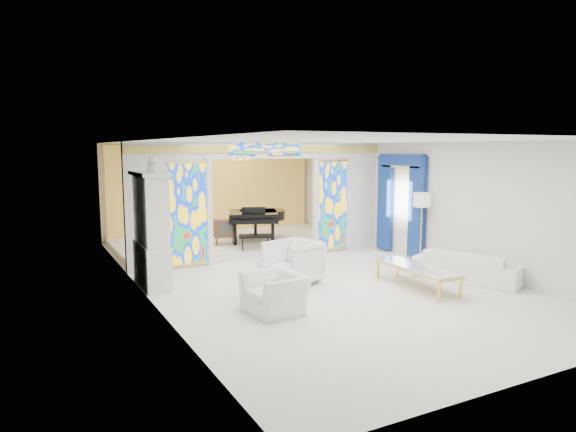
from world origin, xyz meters
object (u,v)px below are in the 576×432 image
tv_console (225,228)px  coffee_table (417,268)px  sofa (468,266)px  armchair_left (275,293)px  china_cabinet (151,231)px  armchair_right (293,262)px  grand_piano (257,216)px

tv_console → coffee_table: bearing=-55.5°
sofa → tv_console: bearing=9.3°
armchair_left → sofa: size_ratio=0.47×
armchair_left → sofa: (4.66, 0.00, -0.01)m
china_cabinet → coffee_table: china_cabinet is taller
armchair_right → tv_console: armchair_right is taller
grand_piano → armchair_left: bearing=-89.8°
coffee_table → grand_piano: (-1.00, 5.70, 0.46)m
coffee_table → tv_console: bearing=110.7°
china_cabinet → grand_piano: china_cabinet is taller
armchair_right → grand_piano: bearing=149.8°
china_cabinet → coffee_table: size_ratio=1.29×
tv_console → grand_piano: bearing=24.0°
china_cabinet → sofa: china_cabinet is taller
china_cabinet → armchair_left: china_cabinet is taller
china_cabinet → grand_piano: bearing=38.9°
tv_console → china_cabinet: bearing=-119.5°
grand_piano → tv_console: size_ratio=3.89×
armchair_left → tv_console: bearing=162.9°
grand_piano → sofa: bearing=-45.7°
coffee_table → tv_console: size_ratio=3.00×
china_cabinet → tv_console: (2.66, 2.83, -0.53)m
armchair_right → grand_piano: (1.05, 4.18, 0.43)m
armchair_right → coffee_table: size_ratio=0.48×
armchair_left → grand_piano: size_ratio=0.38×
armchair_right → china_cabinet: bearing=-129.4°
armchair_left → coffee_table: size_ratio=0.49×
armchair_right → sofa: size_ratio=0.45×
china_cabinet → armchair_left: 3.22m
sofa → grand_piano: bearing=-0.1°
tv_console → armchair_right: bearing=-75.7°
coffee_table → tv_console: 5.89m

